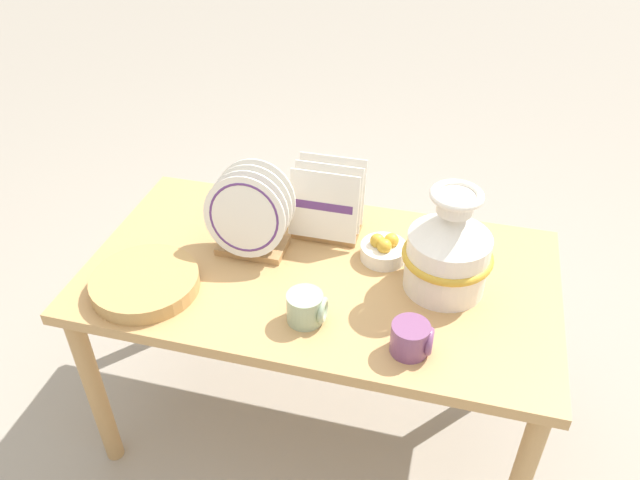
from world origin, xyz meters
The scene contains 9 objects.
ground_plane centered at (0.00, 0.00, 0.00)m, with size 14.00×14.00×0.00m, color gray.
display_table centered at (0.00, 0.00, 0.59)m, with size 1.35×0.73×0.67m.
ceramic_vase centered at (0.35, 0.02, 0.81)m, with size 0.25×0.25×0.31m.
dish_rack_round_plates centered at (-0.22, 0.04, 0.79)m, with size 0.25×0.16×0.27m.
dish_rack_square_plates centered at (-0.03, 0.19, 0.76)m, with size 0.21×0.15×0.23m.
wicker_charger_stack centered at (-0.45, -0.20, 0.69)m, with size 0.30×0.30×0.04m.
mug_sage_glaze centered at (0.02, -0.21, 0.71)m, with size 0.10×0.10×0.08m.
mug_plum_glaze centered at (0.30, -0.25, 0.71)m, with size 0.10×0.10×0.08m.
fruit_bowl centered at (0.17, 0.10, 0.70)m, with size 0.14×0.14×0.08m.
Camera 1 is at (0.35, -1.34, 1.83)m, focal length 35.00 mm.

